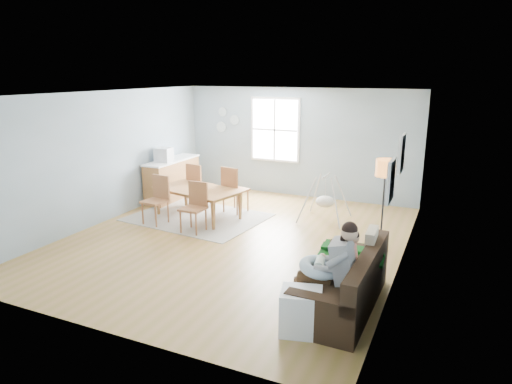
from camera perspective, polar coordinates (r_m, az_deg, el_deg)
The scene contains 22 objects.
room at distance 8.16m, azimuth -2.86°, elevation 10.23°, with size 8.40×9.40×3.90m.
window at distance 11.62m, azimuth 2.40°, elevation 7.78°, with size 1.32×0.08×1.62m.
pictures at distance 6.34m, azimuth 17.14°, elevation 3.08°, with size 0.05×1.34×0.74m.
wall_plates at distance 12.20m, azimuth -3.77°, elevation 8.94°, with size 0.67×0.02×0.66m.
sofa at distance 6.33m, azimuth 11.08°, elevation -11.56°, with size 0.89×2.02×0.81m.
green_throw at distance 6.85m, azimuth 11.97°, elevation -7.42°, with size 0.92×0.76×0.04m, color #135516.
beige_pillow at distance 6.59m, azimuth 14.20°, elevation -6.49°, with size 0.13×0.46×0.46m, color #BDAD90.
father at distance 5.93m, azimuth 9.36°, elevation -9.00°, with size 0.92×0.44×1.30m.
nursing_pillow at distance 6.00m, azimuth 7.94°, elevation -9.31°, with size 0.53×0.53×0.15m, color silver.
infant at distance 6.00m, azimuth 8.04°, elevation -8.60°, with size 0.16×0.35×0.13m.
toddler at distance 6.35m, azimuth 11.06°, elevation -7.44°, with size 0.55×0.29×0.84m.
floor_lamp at distance 8.02m, azimuth 15.84°, elevation 1.95°, with size 0.33×0.33×1.64m.
storage_cube at distance 5.70m, azimuth 5.54°, elevation -14.63°, with size 0.58×0.54×0.54m.
rug at distance 10.00m, azimuth -7.31°, elevation -3.15°, with size 2.75×2.09×0.01m, color gray.
dining_table at distance 9.91m, azimuth -7.36°, elevation -1.41°, with size 1.83×1.02×0.64m, color olive.
chair_sw at distance 9.65m, azimuth -12.19°, elevation -0.51°, with size 0.50×0.50×1.00m.
chair_se at distance 9.04m, azimuth -7.59°, elevation -1.43°, with size 0.45×0.45×0.98m.
chair_nw at distance 10.65m, azimuth -7.34°, elevation 1.25°, with size 0.54×0.54×1.03m.
chair_ne at distance 10.09m, azimuth -2.91°, elevation 0.69°, with size 0.57×0.57×1.06m.
counter at distance 11.47m, azimuth -10.39°, elevation 1.62°, with size 0.53×1.77×0.99m.
monitor at distance 11.06m, azimuth -11.48°, elevation 4.57°, with size 0.39×0.38×0.34m.
baby_swing at distance 9.71m, azimuth 8.62°, elevation -1.09°, with size 0.97×0.98×0.98m.
Camera 1 is at (3.72, -7.23, 3.07)m, focal length 32.00 mm.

